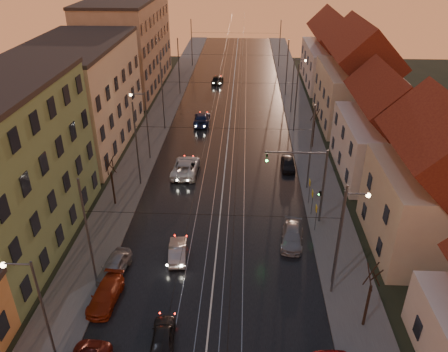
% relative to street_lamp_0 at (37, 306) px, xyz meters
% --- Properties ---
extents(road, '(16.00, 120.00, 0.04)m').
position_rel_street_lamp_0_xyz_m(road, '(9.10, 38.00, -4.87)').
color(road, black).
rests_on(road, ground).
extents(sidewalk_left, '(4.00, 120.00, 0.15)m').
position_rel_street_lamp_0_xyz_m(sidewalk_left, '(-0.90, 38.00, -4.81)').
color(sidewalk_left, '#4C4C4C').
rests_on(sidewalk_left, ground).
extents(sidewalk_right, '(4.00, 120.00, 0.15)m').
position_rel_street_lamp_0_xyz_m(sidewalk_right, '(19.10, 38.00, -4.81)').
color(sidewalk_right, '#4C4C4C').
rests_on(sidewalk_right, ground).
extents(tram_rail_0, '(0.06, 120.00, 0.03)m').
position_rel_street_lamp_0_xyz_m(tram_rail_0, '(6.90, 38.00, -4.83)').
color(tram_rail_0, gray).
rests_on(tram_rail_0, road).
extents(tram_rail_1, '(0.06, 120.00, 0.03)m').
position_rel_street_lamp_0_xyz_m(tram_rail_1, '(8.33, 38.00, -4.83)').
color(tram_rail_1, gray).
rests_on(tram_rail_1, road).
extents(tram_rail_2, '(0.06, 120.00, 0.03)m').
position_rel_street_lamp_0_xyz_m(tram_rail_2, '(9.87, 38.00, -4.83)').
color(tram_rail_2, gray).
rests_on(tram_rail_2, road).
extents(tram_rail_3, '(0.06, 120.00, 0.03)m').
position_rel_street_lamp_0_xyz_m(tram_rail_3, '(11.30, 38.00, -4.83)').
color(tram_rail_3, gray).
rests_on(tram_rail_3, road).
extents(apartment_left_2, '(10.00, 20.00, 12.00)m').
position_rel_street_lamp_0_xyz_m(apartment_left_2, '(-8.40, 32.00, 1.11)').
color(apartment_left_2, beige).
rests_on(apartment_left_2, ground).
extents(apartment_left_3, '(10.00, 24.00, 14.00)m').
position_rel_street_lamp_0_xyz_m(apartment_left_3, '(-8.40, 56.00, 2.11)').
color(apartment_left_3, '#957B60').
rests_on(apartment_left_3, ground).
extents(house_right_1, '(8.67, 10.20, 10.80)m').
position_rel_street_lamp_0_xyz_m(house_right_1, '(26.10, 13.00, 0.56)').
color(house_right_1, '#BEAD92').
rests_on(house_right_1, ground).
extents(house_right_2, '(9.18, 12.24, 9.20)m').
position_rel_street_lamp_0_xyz_m(house_right_2, '(26.10, 26.00, -0.24)').
color(house_right_2, silver).
rests_on(house_right_2, ground).
extents(house_right_3, '(9.18, 14.28, 11.50)m').
position_rel_street_lamp_0_xyz_m(house_right_3, '(26.10, 41.00, 0.92)').
color(house_right_3, '#BEAD92').
rests_on(house_right_3, ground).
extents(house_right_4, '(9.18, 16.32, 10.00)m').
position_rel_street_lamp_0_xyz_m(house_right_4, '(26.10, 59.00, 0.16)').
color(house_right_4, silver).
rests_on(house_right_4, ground).
extents(catenary_pole_l_1, '(0.16, 0.16, 9.00)m').
position_rel_street_lamp_0_xyz_m(catenary_pole_l_1, '(0.50, 7.00, -0.39)').
color(catenary_pole_l_1, '#595B60').
rests_on(catenary_pole_l_1, ground).
extents(catenary_pole_r_1, '(0.16, 0.16, 9.00)m').
position_rel_street_lamp_0_xyz_m(catenary_pole_r_1, '(17.70, 7.00, -0.39)').
color(catenary_pole_r_1, '#595B60').
rests_on(catenary_pole_r_1, ground).
extents(catenary_pole_l_2, '(0.16, 0.16, 9.00)m').
position_rel_street_lamp_0_xyz_m(catenary_pole_l_2, '(0.50, 22.00, -0.39)').
color(catenary_pole_l_2, '#595B60').
rests_on(catenary_pole_l_2, ground).
extents(catenary_pole_r_2, '(0.16, 0.16, 9.00)m').
position_rel_street_lamp_0_xyz_m(catenary_pole_r_2, '(17.70, 22.00, -0.39)').
color(catenary_pole_r_2, '#595B60').
rests_on(catenary_pole_r_2, ground).
extents(catenary_pole_l_3, '(0.16, 0.16, 9.00)m').
position_rel_street_lamp_0_xyz_m(catenary_pole_l_3, '(0.50, 37.00, -0.39)').
color(catenary_pole_l_3, '#595B60').
rests_on(catenary_pole_l_3, ground).
extents(catenary_pole_r_3, '(0.16, 0.16, 9.00)m').
position_rel_street_lamp_0_xyz_m(catenary_pole_r_3, '(17.70, 37.00, -0.39)').
color(catenary_pole_r_3, '#595B60').
rests_on(catenary_pole_r_3, ground).
extents(catenary_pole_l_4, '(0.16, 0.16, 9.00)m').
position_rel_street_lamp_0_xyz_m(catenary_pole_l_4, '(0.50, 52.00, -0.39)').
color(catenary_pole_l_4, '#595B60').
rests_on(catenary_pole_l_4, ground).
extents(catenary_pole_r_4, '(0.16, 0.16, 9.00)m').
position_rel_street_lamp_0_xyz_m(catenary_pole_r_4, '(17.70, 52.00, -0.39)').
color(catenary_pole_r_4, '#595B60').
rests_on(catenary_pole_r_4, ground).
extents(catenary_pole_l_5, '(0.16, 0.16, 9.00)m').
position_rel_street_lamp_0_xyz_m(catenary_pole_l_5, '(0.50, 70.00, -0.39)').
color(catenary_pole_l_5, '#595B60').
rests_on(catenary_pole_l_5, ground).
extents(catenary_pole_r_5, '(0.16, 0.16, 9.00)m').
position_rel_street_lamp_0_xyz_m(catenary_pole_r_5, '(17.70, 70.00, -0.39)').
color(catenary_pole_r_5, '#595B60').
rests_on(catenary_pole_r_5, ground).
extents(street_lamp_0, '(1.75, 0.32, 8.00)m').
position_rel_street_lamp_0_xyz_m(street_lamp_0, '(0.00, 0.00, 0.00)').
color(street_lamp_0, '#595B60').
rests_on(street_lamp_0, ground).
extents(street_lamp_1, '(1.75, 0.32, 8.00)m').
position_rel_street_lamp_0_xyz_m(street_lamp_1, '(18.21, 8.00, 0.00)').
color(street_lamp_1, '#595B60').
rests_on(street_lamp_1, ground).
extents(street_lamp_2, '(1.75, 0.32, 8.00)m').
position_rel_street_lamp_0_xyz_m(street_lamp_2, '(0.00, 28.00, 0.00)').
color(street_lamp_2, '#595B60').
rests_on(street_lamp_2, ground).
extents(street_lamp_3, '(1.75, 0.32, 8.00)m').
position_rel_street_lamp_0_xyz_m(street_lamp_3, '(18.21, 44.00, 0.00)').
color(street_lamp_3, '#595B60').
rests_on(street_lamp_3, ground).
extents(traffic_light_mast, '(5.30, 0.32, 7.20)m').
position_rel_street_lamp_0_xyz_m(traffic_light_mast, '(17.10, 16.00, -0.29)').
color(traffic_light_mast, '#595B60').
rests_on(traffic_light_mast, ground).
extents(bare_tree_0, '(1.09, 1.09, 5.11)m').
position_rel_street_lamp_0_xyz_m(bare_tree_0, '(-1.09, 18.00, -2.40)').
color(bare_tree_0, black).
rests_on(bare_tree_0, ground).
extents(bare_tree_1, '(1.09, 1.09, 5.11)m').
position_rel_street_lamp_0_xyz_m(bare_tree_1, '(19.31, 4.00, -2.40)').
color(bare_tree_1, black).
rests_on(bare_tree_1, ground).
extents(bare_tree_2, '(1.09, 1.09, 5.11)m').
position_rel_street_lamp_0_xyz_m(bare_tree_2, '(19.51, 32.00, -2.40)').
color(bare_tree_2, black).
rests_on(bare_tree_2, ground).
extents(driving_car_0, '(1.72, 3.69, 1.22)m').
position_rel_street_lamp_0_xyz_m(driving_car_0, '(6.33, 1.99, -4.27)').
color(driving_car_0, black).
rests_on(driving_car_0, ground).
extents(driving_car_1, '(1.72, 3.93, 1.26)m').
position_rel_street_lamp_0_xyz_m(driving_car_1, '(6.05, 10.47, -4.26)').
color(driving_car_1, '#9A9A9F').
rests_on(driving_car_1, ground).
extents(driving_car_2, '(2.84, 5.77, 1.58)m').
position_rel_street_lamp_0_xyz_m(driving_car_2, '(4.91, 24.70, -4.10)').
color(driving_car_2, silver).
rests_on(driving_car_2, ground).
extents(driving_car_3, '(2.28, 5.31, 1.52)m').
position_rel_street_lamp_0_xyz_m(driving_car_3, '(5.31, 39.19, -4.12)').
color(driving_car_3, '#151F41').
rests_on(driving_car_3, ground).
extents(driving_car_4, '(2.14, 4.42, 1.45)m').
position_rel_street_lamp_0_xyz_m(driving_car_4, '(6.26, 58.26, -4.16)').
color(driving_car_4, black).
rests_on(driving_car_4, ground).
extents(parked_left_2, '(2.02, 4.32, 1.22)m').
position_rel_street_lamp_0_xyz_m(parked_left_2, '(1.69, 5.35, -4.28)').
color(parked_left_2, maroon).
rests_on(parked_left_2, ground).
extents(parked_left_3, '(2.14, 4.18, 1.36)m').
position_rel_street_lamp_0_xyz_m(parked_left_3, '(1.50, 8.33, -4.20)').
color(parked_left_3, gray).
rests_on(parked_left_3, ground).
extents(parked_right_1, '(2.29, 4.50, 1.25)m').
position_rel_street_lamp_0_xyz_m(parked_right_1, '(15.38, 12.84, -4.26)').
color(parked_right_1, gray).
rests_on(parked_right_1, ground).
extents(parked_right_2, '(1.50, 3.71, 1.26)m').
position_rel_street_lamp_0_xyz_m(parked_right_2, '(16.11, 26.34, -4.25)').
color(parked_right_2, black).
rests_on(parked_right_2, ground).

